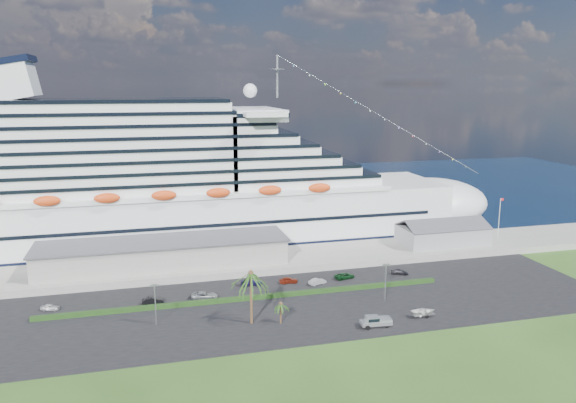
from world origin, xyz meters
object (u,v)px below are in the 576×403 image
object	(u,v)px
parked_car_3	(251,282)
boat_trailer	(424,312)
pickup_truck	(375,321)
cruise_ship	(170,188)

from	to	relation	value
parked_car_3	boat_trailer	size ratio (longest dim) A/B	0.88
pickup_truck	boat_trailer	size ratio (longest dim) A/B	1.10
parked_car_3	boat_trailer	world-z (taller)	boat_trailer
cruise_ship	parked_car_3	size ratio (longest dim) A/B	38.11
pickup_truck	boat_trailer	world-z (taller)	pickup_truck
parked_car_3	pickup_truck	bearing A→B (deg)	-146.42
boat_trailer	pickup_truck	bearing A→B (deg)	-170.52
cruise_ship	boat_trailer	world-z (taller)	cruise_ship
parked_car_3	pickup_truck	world-z (taller)	pickup_truck
cruise_ship	boat_trailer	distance (m)	81.42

